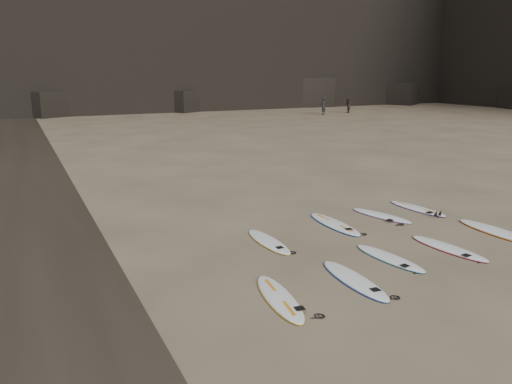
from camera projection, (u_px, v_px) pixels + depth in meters
The scene contains 12 objects.
ground at pixel (417, 253), 12.72m from camera, with size 240.00×240.00×0.00m, color #897559.
surfboard_0 at pixel (279, 298), 10.14m from camera, with size 0.56×2.33×0.08m, color white.
surfboard_1 at pixel (354, 280), 11.01m from camera, with size 0.58×2.40×0.09m, color white.
surfboard_2 at pixel (389, 258), 12.29m from camera, with size 0.53×2.21×0.08m, color white.
surfboard_3 at pixel (448, 248), 12.97m from camera, with size 0.56×2.32×0.08m, color white.
surfboard_4 at pixel (499, 232), 14.21m from camera, with size 0.66×2.77×0.10m, color white.
surfboard_5 at pixel (269, 241), 13.47m from camera, with size 0.54×2.24×0.08m, color white.
surfboard_6 at pixel (334, 224), 14.99m from camera, with size 0.60×2.51×0.09m, color white.
surfboard_7 at pixel (381, 215), 15.87m from camera, with size 0.53×2.20×0.08m, color white.
surfboard_8 at pixel (417, 208), 16.67m from camera, with size 0.55×2.29×0.08m, color white.
person_a at pixel (323, 106), 51.46m from camera, with size 0.66×0.43×1.80m, color black.
person_b at pixel (348, 105), 53.67m from camera, with size 0.78×0.61×1.60m, color black.
Camera 1 is at (-8.92, -8.99, 4.55)m, focal length 35.00 mm.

